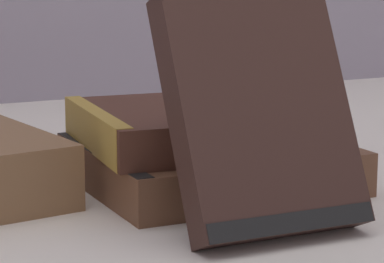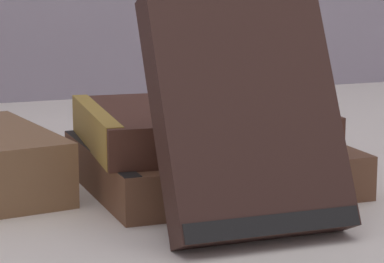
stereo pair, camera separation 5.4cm
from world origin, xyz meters
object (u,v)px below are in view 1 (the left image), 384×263
book_leaning_front (255,120)px  reading_glasses (25,145)px  book_flat_bottom (200,163)px  pocket_watch (225,101)px  book_flat_top (189,125)px

book_leaning_front → reading_glasses: bearing=101.3°
book_flat_bottom → book_leaning_front: book_leaning_front is taller
book_flat_bottom → book_leaning_front: 0.14m
book_flat_bottom → book_leaning_front: bearing=-100.0°
book_flat_bottom → pocket_watch: size_ratio=3.36×
book_flat_top → book_leaning_front: bearing=-91.5°
book_flat_top → pocket_watch: pocket_watch is taller
book_flat_bottom → reading_glasses: size_ratio=1.68×
book_leaning_front → reading_glasses: (-0.06, 0.31, -0.07)m
book_leaning_front → reading_glasses: 0.33m
pocket_watch → book_flat_bottom: bearing=162.3°
book_leaning_front → book_flat_bottom: bearing=79.8°
pocket_watch → book_leaning_front: bearing=-108.9°
pocket_watch → reading_glasses: (-0.10, 0.20, -0.06)m
book_leaning_front → reading_glasses: book_leaning_front is taller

